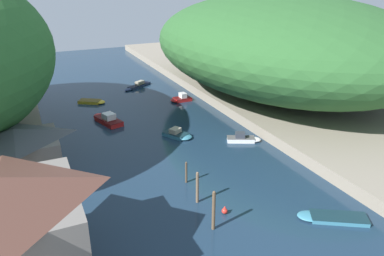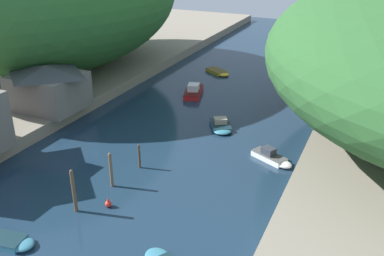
% 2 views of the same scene
% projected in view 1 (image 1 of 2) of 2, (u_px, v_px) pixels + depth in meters
% --- Properties ---
extents(water_surface, '(130.00, 130.00, 0.00)m').
position_uv_depth(water_surface, '(150.00, 135.00, 49.71)').
color(water_surface, '#192D42').
rests_on(water_surface, ground).
extents(right_bank, '(22.00, 120.00, 1.38)m').
position_uv_depth(right_bank, '(295.00, 106.00, 58.61)').
color(right_bank, gray).
rests_on(right_bank, ground).
extents(hillside_right, '(37.27, 52.17, 15.75)m').
position_uv_depth(hillside_right, '(279.00, 43.00, 61.46)').
color(hillside_right, '#285628').
rests_on(hillside_right, right_bank).
extents(waterfront_building, '(9.78, 9.71, 7.07)m').
position_uv_depth(waterfront_building, '(6.00, 224.00, 23.93)').
color(waterfront_building, slate).
rests_on(waterfront_building, left_bank).
extents(boathouse_shed, '(8.13, 6.69, 5.02)m').
position_uv_depth(boathouse_shed, '(18.00, 153.00, 35.86)').
color(boathouse_shed, slate).
rests_on(boathouse_shed, left_bank).
extents(boat_cabin_cruiser, '(4.64, 3.89, 0.47)m').
position_uv_depth(boat_cabin_cruiser, '(93.00, 102.00, 61.89)').
color(boat_cabin_cruiser, gold).
rests_on(boat_cabin_cruiser, water_surface).
extents(boat_open_rowboat, '(3.54, 2.06, 1.33)m').
position_uv_depth(boat_open_rowboat, '(181.00, 99.00, 62.84)').
color(boat_open_rowboat, red).
rests_on(boat_open_rowboat, water_surface).
extents(boat_small_dinghy, '(4.46, 3.06, 1.23)m').
position_uv_depth(boat_small_dinghy, '(244.00, 139.00, 47.65)').
color(boat_small_dinghy, white).
rests_on(boat_small_dinghy, water_surface).
extents(boat_near_quay, '(6.22, 4.50, 1.06)m').
position_uv_depth(boat_near_quay, '(137.00, 86.00, 70.34)').
color(boat_near_quay, navy).
rests_on(boat_near_quay, water_surface).
extents(boat_mid_channel, '(3.70, 4.42, 1.08)m').
position_uv_depth(boat_mid_channel, '(178.00, 134.00, 49.05)').
color(boat_mid_channel, teal).
rests_on(boat_mid_channel, water_surface).
extents(boat_red_skiff, '(3.65, 6.45, 1.52)m').
position_uv_depth(boat_red_skiff, '(107.00, 119.00, 53.89)').
color(boat_red_skiff, red).
rests_on(boat_red_skiff, water_surface).
extents(boat_far_upstream, '(6.01, 4.56, 0.41)m').
position_uv_depth(boat_far_upstream, '(330.00, 217.00, 32.58)').
color(boat_far_upstream, teal).
rests_on(boat_far_upstream, water_surface).
extents(mooring_post_nearest, '(0.29, 0.29, 3.69)m').
position_uv_depth(mooring_post_nearest, '(214.00, 210.00, 30.72)').
color(mooring_post_nearest, brown).
rests_on(mooring_post_nearest, water_surface).
extents(mooring_post_second, '(0.28, 0.28, 3.21)m').
position_uv_depth(mooring_post_second, '(197.00, 187.00, 34.52)').
color(mooring_post_second, brown).
rests_on(mooring_post_second, water_surface).
extents(mooring_post_middle, '(0.22, 0.22, 2.37)m').
position_uv_depth(mooring_post_middle, '(186.00, 172.00, 37.98)').
color(mooring_post_middle, '#4C3D2D').
rests_on(mooring_post_middle, water_surface).
extents(channel_buoy_near, '(0.53, 0.53, 0.80)m').
position_uv_depth(channel_buoy_near, '(225.00, 211.00, 33.33)').
color(channel_buoy_near, red).
rests_on(channel_buoy_near, water_surface).
extents(person_on_quay, '(0.23, 0.38, 1.69)m').
position_uv_depth(person_on_quay, '(30.00, 173.00, 35.42)').
color(person_on_quay, '#282D3D').
rests_on(person_on_quay, left_bank).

